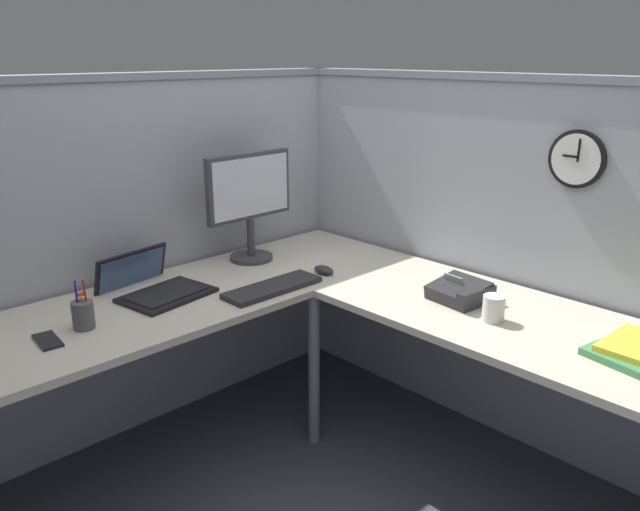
% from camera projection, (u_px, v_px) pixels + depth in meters
% --- Properties ---
extents(ground_plane, '(6.80, 6.80, 0.00)m').
position_uv_depth(ground_plane, '(313.00, 472.00, 2.64)').
color(ground_plane, '#383D47').
extents(cubicle_wall_back, '(2.57, 0.12, 1.58)m').
position_uv_depth(cubicle_wall_back, '(113.00, 262.00, 2.75)').
color(cubicle_wall_back, '#999EA8').
rests_on(cubicle_wall_back, ground).
extents(cubicle_wall_right, '(0.12, 2.37, 1.58)m').
position_uv_depth(cubicle_wall_right, '(498.00, 259.00, 2.79)').
color(cubicle_wall_right, '#999EA8').
rests_on(cubicle_wall_right, ground).
extents(desk, '(2.35, 2.15, 0.73)m').
position_uv_depth(desk, '(292.00, 349.00, 2.32)').
color(desk, beige).
rests_on(desk, ground).
extents(monitor, '(0.46, 0.20, 0.50)m').
position_uv_depth(monitor, '(250.00, 198.00, 2.90)').
color(monitor, '#38383D').
rests_on(monitor, desk).
extents(laptop, '(0.39, 0.43, 0.22)m').
position_uv_depth(laptop, '(151.00, 286.00, 2.58)').
color(laptop, black).
rests_on(laptop, desk).
extents(keyboard, '(0.43, 0.14, 0.02)m').
position_uv_depth(keyboard, '(273.00, 288.00, 2.60)').
color(keyboard, '#232326').
rests_on(keyboard, desk).
extents(computer_mouse, '(0.06, 0.10, 0.03)m').
position_uv_depth(computer_mouse, '(324.00, 270.00, 2.80)').
color(computer_mouse, '#232326').
rests_on(computer_mouse, desk).
extents(pen_cup, '(0.08, 0.08, 0.18)m').
position_uv_depth(pen_cup, '(83.00, 314.00, 2.23)').
color(pen_cup, '#4C4C51').
rests_on(pen_cup, desk).
extents(cell_phone, '(0.08, 0.15, 0.01)m').
position_uv_depth(cell_phone, '(48.00, 341.00, 2.14)').
color(cell_phone, black).
rests_on(cell_phone, desk).
extents(office_phone, '(0.21, 0.22, 0.11)m').
position_uv_depth(office_phone, '(461.00, 292.00, 2.48)').
color(office_phone, '#232326').
rests_on(office_phone, desk).
extents(book_stack, '(0.31, 0.25, 0.04)m').
position_uv_depth(book_stack, '(636.00, 349.00, 2.04)').
color(book_stack, '#3F7F4C').
rests_on(book_stack, desk).
extents(coffee_mug, '(0.08, 0.08, 0.10)m').
position_uv_depth(coffee_mug, '(494.00, 308.00, 2.30)').
color(coffee_mug, silver).
rests_on(coffee_mug, desk).
extents(wall_clock, '(0.04, 0.22, 0.22)m').
position_uv_depth(wall_clock, '(577.00, 159.00, 2.38)').
color(wall_clock, black).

